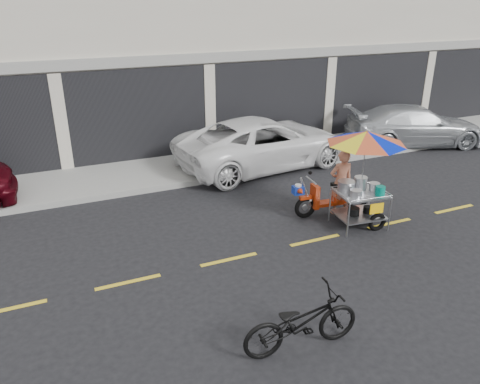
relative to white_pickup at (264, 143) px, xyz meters
name	(u,v)px	position (x,y,z in m)	size (l,w,h in m)	color
ground	(315,240)	(-1.06, -4.70, -0.75)	(90.00, 90.00, 0.00)	black
sidewalk	(222,161)	(-1.06, 0.80, -0.68)	(45.00, 3.00, 0.15)	gray
shophouse_block	(239,12)	(1.76, 5.89, 3.49)	(36.00, 8.11, 10.40)	beige
centerline	(315,240)	(-1.06, -4.70, -0.75)	(42.00, 0.10, 0.01)	gold
white_pickup	(264,143)	(0.00, 0.00, 0.00)	(2.49, 5.40, 1.50)	white
silver_pickup	(415,126)	(5.81, -0.06, -0.06)	(1.93, 4.74, 1.38)	silver
near_bicycle	(301,322)	(-3.04, -7.46, -0.27)	(0.63, 1.82, 0.96)	black
food_vendor_rig	(355,163)	(0.21, -4.17, 0.66)	(2.24, 1.96, 2.25)	black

